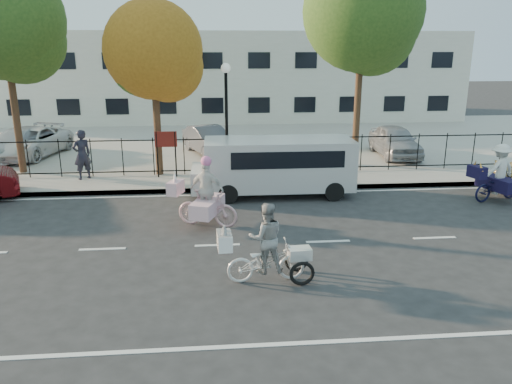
{
  "coord_description": "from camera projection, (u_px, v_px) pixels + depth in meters",
  "views": [
    {
      "loc": [
        -0.06,
        -12.38,
        5.12
      ],
      "look_at": [
        1.14,
        1.2,
        1.1
      ],
      "focal_mm": 35.0,
      "sensor_mm": 36.0,
      "label": 1
    }
  ],
  "objects": [
    {
      "name": "lamppost",
      "position": [
        226.0,
        100.0,
        18.94
      ],
      "size": [
        0.36,
        0.36,
        4.33
      ],
      "color": "black",
      "rests_on": "sidewalk"
    },
    {
      "name": "tree_mid",
      "position": [
        157.0,
        55.0,
        18.79
      ],
      "size": [
        3.72,
        3.72,
        6.82
      ],
      "color": "#442D1D",
      "rests_on": "ground"
    },
    {
      "name": "ground",
      "position": [
        217.0,
        245.0,
        13.28
      ],
      "size": [
        120.0,
        120.0,
        0.0
      ],
      "primitive_type": "plane",
      "color": "#333334"
    },
    {
      "name": "iron_fence",
      "position": [
        214.0,
        155.0,
        19.9
      ],
      "size": [
        58.0,
        0.06,
        1.5
      ],
      "primitive_type": null,
      "color": "black",
      "rests_on": "sidewalk"
    },
    {
      "name": "zebra_trike",
      "position": [
        266.0,
        251.0,
        11.1
      ],
      "size": [
        2.15,
        0.84,
        1.84
      ],
      "rotation": [
        0.0,
        0.0,
        1.63
      ],
      "color": "silver",
      "rests_on": "ground"
    },
    {
      "name": "lot_car_a",
      "position": [
        20.0,
        143.0,
        22.85
      ],
      "size": [
        3.37,
        4.94,
        1.33
      ],
      "primitive_type": "imported",
      "rotation": [
        0.0,
        0.0,
        -0.37
      ],
      "color": "#B1B4B9",
      "rests_on": "parking_lot"
    },
    {
      "name": "lot_car_b",
      "position": [
        30.0,
        143.0,
        23.01
      ],
      "size": [
        3.12,
        5.06,
        1.31
      ],
      "primitive_type": "imported",
      "rotation": [
        0.0,
        0.0,
        -0.21
      ],
      "color": "silver",
      "rests_on": "parking_lot"
    },
    {
      "name": "unicorn_bike",
      "position": [
        206.0,
        201.0,
        14.5
      ],
      "size": [
        2.13,
        1.55,
        2.11
      ],
      "rotation": [
        0.0,
        0.0,
        1.21
      ],
      "color": "#DAA6B0",
      "rests_on": "ground"
    },
    {
      "name": "lot_car_c",
      "position": [
        209.0,
        140.0,
        23.65
      ],
      "size": [
        2.71,
        4.15,
        1.29
      ],
      "primitive_type": "imported",
      "rotation": [
        0.0,
        0.0,
        0.38
      ],
      "color": "#4E4F56",
      "rests_on": "parking_lot"
    },
    {
      "name": "tree_west",
      "position": [
        8.0,
        25.0,
        18.81
      ],
      "size": [
        4.55,
        4.55,
        8.34
      ],
      "color": "#442D1D",
      "rests_on": "ground"
    },
    {
      "name": "road_markings",
      "position": [
        217.0,
        245.0,
        13.28
      ],
      "size": [
        60.0,
        9.52,
        0.01
      ],
      "primitive_type": null,
      "color": "silver",
      "rests_on": "ground"
    },
    {
      "name": "tree_east",
      "position": [
        366.0,
        17.0,
        19.93
      ],
      "size": [
        4.84,
        4.84,
        8.87
      ],
      "color": "#442D1D",
      "rests_on": "ground"
    },
    {
      "name": "bull_bike",
      "position": [
        498.0,
        178.0,
        16.91
      ],
      "size": [
        2.18,
        1.53,
        1.96
      ],
      "rotation": [
        0.0,
        0.0,
        1.86
      ],
      "color": "black",
      "rests_on": "ground"
    },
    {
      "name": "parking_lot",
      "position": [
        214.0,
        140.0,
        27.59
      ],
      "size": [
        60.0,
        15.6,
        0.15
      ],
      "primitive_type": "cube",
      "color": "#A8A399",
      "rests_on": "ground"
    },
    {
      "name": "building",
      "position": [
        212.0,
        76.0,
        36.32
      ],
      "size": [
        34.0,
        10.0,
        6.0
      ],
      "primitive_type": "cube",
      "color": "silver",
      "rests_on": "ground"
    },
    {
      "name": "curb",
      "position": [
        215.0,
        190.0,
        18.08
      ],
      "size": [
        60.0,
        0.1,
        0.15
      ],
      "primitive_type": "cube",
      "color": "#A8A399",
      "rests_on": "ground"
    },
    {
      "name": "sidewalk",
      "position": [
        215.0,
        182.0,
        19.09
      ],
      "size": [
        60.0,
        2.2,
        0.15
      ],
      "primitive_type": "cube",
      "color": "#A8A399",
      "rests_on": "ground"
    },
    {
      "name": "lot_car_d",
      "position": [
        395.0,
        141.0,
        23.17
      ],
      "size": [
        1.81,
        4.18,
        1.4
      ],
      "primitive_type": "imported",
      "rotation": [
        0.0,
        0.0,
        -0.04
      ],
      "color": "#999BA0",
      "rests_on": "parking_lot"
    },
    {
      "name": "pedestrian",
      "position": [
        82.0,
        155.0,
        19.04
      ],
      "size": [
        0.83,
        0.78,
        1.91
      ],
      "primitive_type": "imported",
      "rotation": [
        0.0,
        0.0,
        3.78
      ],
      "color": "black",
      "rests_on": "sidewalk"
    },
    {
      "name": "white_van",
      "position": [
        276.0,
        165.0,
        17.45
      ],
      "size": [
        5.63,
        1.94,
        2.0
      ],
      "rotation": [
        0.0,
        0.0,
        -0.01
      ],
      "color": "silver",
      "rests_on": "ground"
    },
    {
      "name": "street_sign",
      "position": [
        166.0,
        145.0,
        19.22
      ],
      "size": [
        0.85,
        0.06,
        1.8
      ],
      "color": "black",
      "rests_on": "sidewalk"
    }
  ]
}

